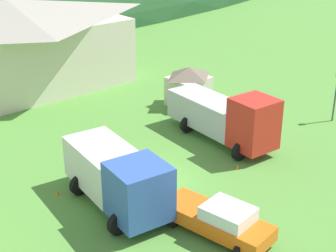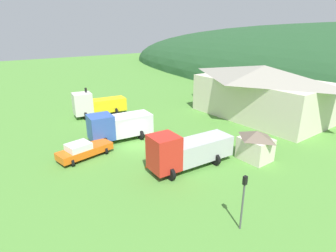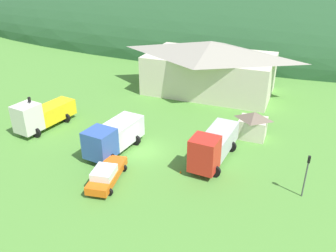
% 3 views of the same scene
% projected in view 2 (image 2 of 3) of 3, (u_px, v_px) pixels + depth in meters
% --- Properties ---
extents(ground_plane, '(200.00, 200.00, 0.00)m').
position_uv_depth(ground_plane, '(140.00, 146.00, 29.53)').
color(ground_plane, '#518C38').
extents(depot_building, '(18.60, 10.98, 7.21)m').
position_uv_depth(depot_building, '(262.00, 91.00, 38.18)').
color(depot_building, beige).
rests_on(depot_building, ground).
extents(play_shed_cream, '(3.03, 2.56, 2.94)m').
position_uv_depth(play_shed_cream, '(256.00, 145.00, 25.96)').
color(play_shed_cream, beige).
rests_on(play_shed_cream, ground).
extents(flatbed_truck_yellow, '(3.67, 7.53, 3.54)m').
position_uv_depth(flatbed_truck_yellow, '(96.00, 104.00, 38.93)').
color(flatbed_truck_yellow, silver).
rests_on(flatbed_truck_yellow, ground).
extents(box_truck_blue, '(3.79, 7.24, 3.21)m').
position_uv_depth(box_truck_blue, '(118.00, 125.00, 30.50)').
color(box_truck_blue, '#3356AD').
rests_on(box_truck_blue, ground).
extents(crane_truck_red, '(3.50, 8.27, 3.60)m').
position_uv_depth(crane_truck_red, '(187.00, 150.00, 24.32)').
color(crane_truck_red, red).
rests_on(crane_truck_red, ground).
extents(service_pickup_orange, '(2.87, 5.56, 1.66)m').
position_uv_depth(service_pickup_orange, '(84.00, 150.00, 26.52)').
color(service_pickup_orange, orange).
rests_on(service_pickup_orange, ground).
extents(traffic_light_west, '(0.20, 0.32, 4.23)m').
position_uv_depth(traffic_light_west, '(87.00, 99.00, 38.06)').
color(traffic_light_west, '#4C4C51').
rests_on(traffic_light_west, ground).
extents(traffic_light_east, '(0.20, 0.32, 3.77)m').
position_uv_depth(traffic_light_east, '(243.00, 197.00, 16.54)').
color(traffic_light_east, '#4C4C51').
rests_on(traffic_light_east, ground).
extents(traffic_cone_near_pickup, '(0.36, 0.36, 0.49)m').
position_uv_depth(traffic_cone_near_pickup, '(146.00, 168.00, 24.83)').
color(traffic_cone_near_pickup, orange).
rests_on(traffic_cone_near_pickup, ground).
extents(traffic_cone_mid_row, '(0.36, 0.36, 0.50)m').
position_uv_depth(traffic_cone_mid_row, '(134.00, 130.00, 34.12)').
color(traffic_cone_mid_row, orange).
rests_on(traffic_cone_mid_row, ground).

